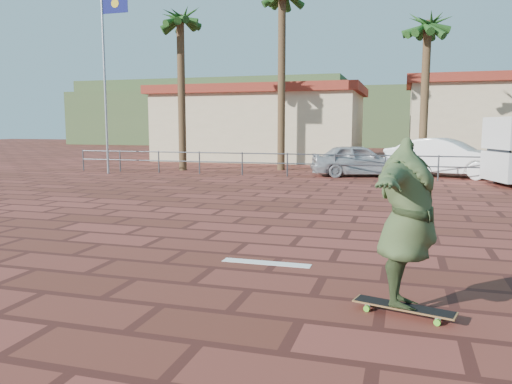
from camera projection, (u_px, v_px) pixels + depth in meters
ground at (247, 243)px, 9.10m from camera, size 120.00×120.00×0.00m
paint_stripe at (266, 263)px, 7.76m from camera, size 1.40×0.22×0.01m
guardrail at (335, 161)px, 20.42m from camera, size 24.06×0.06×1.00m
flagpole at (107, 68)px, 21.73m from camera, size 1.30×0.10×8.00m
palm_far_left at (180, 24)px, 23.15m from camera, size 2.40×2.40×8.25m
palm_center at (428, 29)px, 22.01m from camera, size 2.40×2.40×7.75m
building_west at (261, 123)px, 31.40m from camera, size 12.60×7.60×4.50m
building_east at (499, 119)px, 29.33m from camera, size 10.60×6.60×5.00m
hill_front at (380, 118)px, 56.23m from camera, size 70.00×18.00×6.00m
hill_back at (217, 112)px, 68.00m from camera, size 35.00×14.00×8.00m
longboard at (404, 307)px, 5.61m from camera, size 1.15×0.53×0.11m
skateboarder at (407, 223)px, 5.49m from camera, size 0.90×2.38×1.89m
car_silver at (358, 160)px, 21.13m from camera, size 4.27×2.67×1.35m
car_white at (446, 158)px, 20.93m from camera, size 5.17×3.19×1.61m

